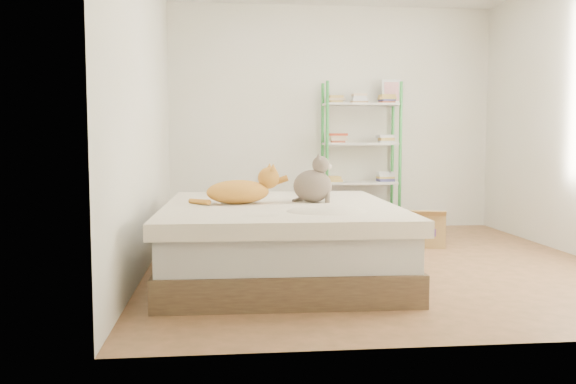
{
  "coord_description": "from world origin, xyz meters",
  "views": [
    {
      "loc": [
        -1.27,
        -5.03,
        1.06
      ],
      "look_at": [
        -0.75,
        -0.06,
        0.62
      ],
      "focal_mm": 38.0,
      "sensor_mm": 36.0,
      "label": 1
    }
  ],
  "objects": [
    {
      "name": "grey_cat",
      "position": [
        -0.58,
        -0.28,
        0.74
      ],
      "size": [
        0.36,
        0.32,
        0.37
      ],
      "primitive_type": null,
      "rotation": [
        0.0,
        0.0,
        1.42
      ],
      "color": "#806B5F",
      "rests_on": "bed"
    },
    {
      "name": "white_bin",
      "position": [
        -1.17,
        1.85,
        0.18
      ],
      "size": [
        0.33,
        0.29,
        0.36
      ],
      "rotation": [
        0.0,
        0.0,
        -0.05
      ],
      "color": "silver",
      "rests_on": "ground"
    },
    {
      "name": "shelf_unit",
      "position": [
        0.31,
        1.88,
        0.83
      ],
      "size": [
        0.91,
        0.36,
        1.74
      ],
      "color": "green",
      "rests_on": "ground"
    },
    {
      "name": "room",
      "position": [
        0.0,
        0.0,
        1.3
      ],
      "size": [
        3.81,
        4.21,
        2.61
      ],
      "color": "#A6714A",
      "rests_on": "ground"
    },
    {
      "name": "orange_cat",
      "position": [
        -1.17,
        -0.35,
        0.67
      ],
      "size": [
        0.63,
        0.43,
        0.23
      ],
      "primitive_type": null,
      "rotation": [
        0.0,
        0.0,
        0.21
      ],
      "color": "orange",
      "rests_on": "bed"
    },
    {
      "name": "cardboard_box",
      "position": [
        0.67,
        0.8,
        0.17
      ],
      "size": [
        0.56,
        0.57,
        0.38
      ],
      "rotation": [
        0.0,
        0.0,
        -0.32
      ],
      "color": "#A88453",
      "rests_on": "ground"
    },
    {
      "name": "bed",
      "position": [
        -0.85,
        -0.36,
        0.28
      ],
      "size": [
        1.8,
        2.22,
        0.56
      ],
      "rotation": [
        0.0,
        0.0,
        -0.02
      ],
      "color": "brown",
      "rests_on": "ground"
    }
  ]
}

